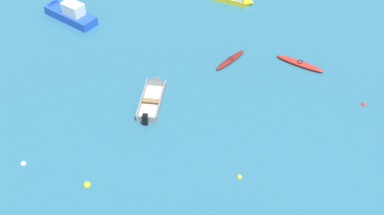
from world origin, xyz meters
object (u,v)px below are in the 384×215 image
(kayak_red_far_right, at_px, (300,63))
(mooring_buoy_far_field, at_px, (364,105))
(rowboat_grey_back_row_left, at_px, (154,91))
(mooring_buoy_trailing, at_px, (239,177))
(motor_launch_blue_back_row_right, at_px, (68,12))
(mooring_buoy_between_boats_right, at_px, (87,185))
(kayak_maroon_back_row_center, at_px, (230,60))
(rowboat_yellow_far_back, at_px, (242,1))
(mooring_buoy_between_boats_left, at_px, (23,164))

(kayak_red_far_right, distance_m, mooring_buoy_far_field, 5.66)
(rowboat_grey_back_row_left, distance_m, kayak_red_far_right, 11.09)
(mooring_buoy_trailing, relative_size, mooring_buoy_far_field, 0.90)
(motor_launch_blue_back_row_right, bearing_deg, mooring_buoy_between_boats_right, -61.15)
(mooring_buoy_between_boats_right, bearing_deg, kayak_red_far_right, 53.11)
(mooring_buoy_trailing, bearing_deg, kayak_maroon_back_row_center, 104.22)
(kayak_maroon_back_row_center, distance_m, mooring_buoy_between_boats_right, 14.59)
(rowboat_yellow_far_back, distance_m, mooring_buoy_far_field, 15.12)
(kayak_maroon_back_row_center, bearing_deg, motor_launch_blue_back_row_right, 170.54)
(rowboat_yellow_far_back, height_order, mooring_buoy_far_field, rowboat_yellow_far_back)
(kayak_maroon_back_row_center, xyz_separation_m, mooring_buoy_trailing, (2.70, -10.65, -0.15))
(mooring_buoy_between_boats_right, bearing_deg, mooring_buoy_trailing, 18.47)
(kayak_red_far_right, bearing_deg, mooring_buoy_trailing, -101.74)
(rowboat_yellow_far_back, relative_size, mooring_buoy_far_field, 12.11)
(rowboat_yellow_far_back, relative_size, kayak_maroon_back_row_center, 1.32)
(kayak_maroon_back_row_center, height_order, rowboat_grey_back_row_left, rowboat_grey_back_row_left)
(mooring_buoy_trailing, bearing_deg, rowboat_grey_back_row_left, 140.80)
(rowboat_yellow_far_back, bearing_deg, mooring_buoy_between_boats_left, -113.38)
(rowboat_yellow_far_back, bearing_deg, mooring_buoy_between_boats_right, -102.70)
(mooring_buoy_trailing, height_order, mooring_buoy_far_field, mooring_buoy_far_field)
(rowboat_yellow_far_back, relative_size, mooring_buoy_between_boats_right, 9.51)
(kayak_red_far_right, bearing_deg, kayak_maroon_back_row_center, -170.26)
(mooring_buoy_trailing, bearing_deg, motor_launch_blue_back_row_right, 142.62)
(motor_launch_blue_back_row_right, height_order, rowboat_grey_back_row_left, motor_launch_blue_back_row_right)
(kayak_red_far_right, bearing_deg, rowboat_yellow_far_back, 126.90)
(motor_launch_blue_back_row_right, relative_size, mooring_buoy_far_field, 16.55)
(mooring_buoy_between_boats_right, bearing_deg, rowboat_yellow_far_back, 77.30)
(rowboat_yellow_far_back, xyz_separation_m, kayak_maroon_back_row_center, (0.69, -8.58, -0.05))
(kayak_red_far_right, xyz_separation_m, mooring_buoy_far_field, (4.63, -3.26, -0.17))
(kayak_maroon_back_row_center, bearing_deg, mooring_buoy_between_boats_right, -112.81)
(rowboat_yellow_far_back, bearing_deg, mooring_buoy_far_field, -46.49)
(rowboat_yellow_far_back, height_order, mooring_buoy_between_boats_right, rowboat_yellow_far_back)
(mooring_buoy_trailing, distance_m, mooring_buoy_between_boats_left, 12.90)
(rowboat_yellow_far_back, bearing_deg, kayak_maroon_back_row_center, -85.40)
(kayak_maroon_back_row_center, height_order, kayak_red_far_right, kayak_red_far_right)
(mooring_buoy_between_boats_right, distance_m, mooring_buoy_far_field, 18.94)
(motor_launch_blue_back_row_right, height_order, mooring_buoy_far_field, motor_launch_blue_back_row_right)
(mooring_buoy_between_boats_left, bearing_deg, kayak_red_far_right, 42.50)
(rowboat_yellow_far_back, relative_size, mooring_buoy_trailing, 13.39)
(rowboat_yellow_far_back, xyz_separation_m, rowboat_grey_back_row_left, (-3.70, -13.45, 0.04))
(mooring_buoy_between_boats_right, relative_size, mooring_buoy_between_boats_left, 1.27)
(kayak_red_far_right, xyz_separation_m, mooring_buoy_between_boats_right, (-10.75, -14.32, -0.17))
(kayak_red_far_right, relative_size, mooring_buoy_between_boats_left, 11.15)
(motor_launch_blue_back_row_right, bearing_deg, kayak_red_far_right, -4.46)
(mooring_buoy_between_boats_left, bearing_deg, kayak_maroon_back_row_center, 52.34)
(mooring_buoy_trailing, bearing_deg, kayak_red_far_right, 78.26)
(mooring_buoy_trailing, xyz_separation_m, mooring_buoy_far_field, (7.02, 8.27, 0.00))
(kayak_red_far_right, bearing_deg, mooring_buoy_between_boats_right, -126.89)
(rowboat_yellow_far_back, xyz_separation_m, mooring_buoy_trailing, (3.39, -19.23, -0.19))
(rowboat_grey_back_row_left, bearing_deg, mooring_buoy_trailing, -39.20)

